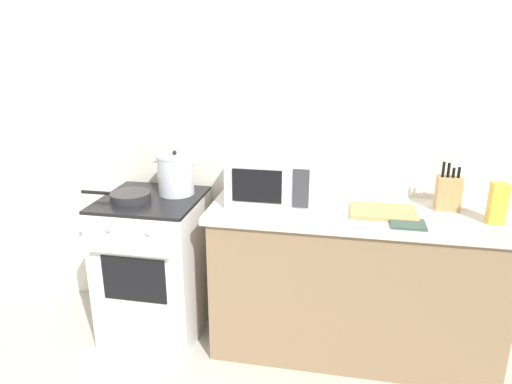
{
  "coord_description": "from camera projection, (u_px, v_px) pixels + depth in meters",
  "views": [
    {
      "loc": [
        0.81,
        -1.94,
        1.86
      ],
      "look_at": [
        0.31,
        0.6,
        1.0
      ],
      "focal_mm": 32.86,
      "sensor_mm": 36.0,
      "label": 1
    }
  ],
  "objects": [
    {
      "name": "pasta_box",
      "position": [
        497.0,
        203.0,
        2.45
      ],
      "size": [
        0.08,
        0.08,
        0.22
      ],
      "primitive_type": "cube",
      "color": "gold",
      "rests_on": "countertop_right"
    },
    {
      "name": "oven_mitt",
      "position": [
        408.0,
        224.0,
        2.45
      ],
      "size": [
        0.18,
        0.14,
        0.02
      ],
      "primitive_type": "cube",
      "color": "#384C42",
      "rests_on": "countertop_right"
    },
    {
      "name": "stock_pot",
      "position": [
        176.0,
        174.0,
        2.91
      ],
      "size": [
        0.31,
        0.23,
        0.28
      ],
      "color": "silver",
      "rests_on": "stove"
    },
    {
      "name": "stove",
      "position": [
        155.0,
        265.0,
        3.02
      ],
      "size": [
        0.6,
        0.64,
        0.92
      ],
      "color": "white",
      "rests_on": "ground_plane"
    },
    {
      "name": "countertop_right",
      "position": [
        358.0,
        214.0,
        2.67
      ],
      "size": [
        1.7,
        0.6,
        0.04
      ],
      "primitive_type": "cube",
      "color": "beige",
      "rests_on": "lower_cabinet_right"
    },
    {
      "name": "frying_pan",
      "position": [
        130.0,
        196.0,
        2.82
      ],
      "size": [
        0.44,
        0.24,
        0.05
      ],
      "color": "#28282B",
      "rests_on": "stove"
    },
    {
      "name": "back_wall",
      "position": [
        265.0,
        137.0,
        2.99
      ],
      "size": [
        4.4,
        0.1,
        2.5
      ],
      "primitive_type": "cube",
      "color": "silver",
      "rests_on": "ground_plane"
    },
    {
      "name": "knife_block",
      "position": [
        448.0,
        193.0,
        2.65
      ],
      "size": [
        0.13,
        0.1,
        0.28
      ],
      "color": "tan",
      "rests_on": "countertop_right"
    },
    {
      "name": "microwave",
      "position": [
        273.0,
        178.0,
        2.76
      ],
      "size": [
        0.5,
        0.37,
        0.3
      ],
      "color": "white",
      "rests_on": "countertop_right"
    },
    {
      "name": "cutting_board",
      "position": [
        383.0,
        212.0,
        2.62
      ],
      "size": [
        0.36,
        0.26,
        0.02
      ],
      "primitive_type": "cube",
      "color": "tan",
      "rests_on": "countertop_right"
    },
    {
      "name": "lower_cabinet_right",
      "position": [
        352.0,
        285.0,
        2.81
      ],
      "size": [
        1.64,
        0.56,
        0.88
      ],
      "primitive_type": "cube",
      "color": "#8C7051",
      "rests_on": "ground_plane"
    }
  ]
}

